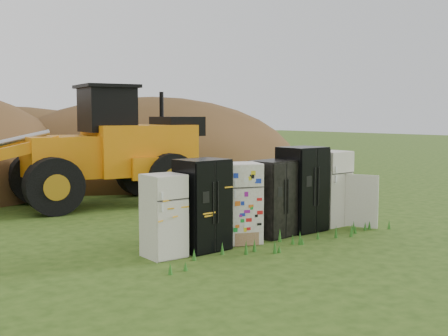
# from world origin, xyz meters

# --- Properties ---
(ground) EXTENTS (120.00, 120.00, 0.00)m
(ground) POSITION_xyz_m (0.00, 0.00, 0.00)
(ground) COLOR #294512
(ground) RESTS_ON ground
(fridge_leftmost) EXTENTS (0.71, 0.69, 1.56)m
(fridge_leftmost) POSITION_xyz_m (-2.51, -0.02, 0.78)
(fridge_leftmost) COLOR silver
(fridge_leftmost) RESTS_ON ground
(fridge_black_side) EXTENTS (0.97, 0.78, 1.80)m
(fridge_black_side) POSITION_xyz_m (-1.62, -0.04, 0.90)
(fridge_black_side) COLOR black
(fridge_black_side) RESTS_ON ground
(fridge_sticker) EXTENTS (0.95, 0.91, 1.67)m
(fridge_sticker) POSITION_xyz_m (-0.61, -0.04, 0.84)
(fridge_sticker) COLOR white
(fridge_sticker) RESTS_ON ground
(fridge_dark_mid) EXTENTS (0.93, 0.79, 1.67)m
(fridge_dark_mid) POSITION_xyz_m (0.33, -0.01, 0.84)
(fridge_dark_mid) COLOR black
(fridge_dark_mid) RESTS_ON ground
(fridge_black_right) EXTENTS (0.97, 0.81, 1.93)m
(fridge_black_right) POSITION_xyz_m (1.27, 0.00, 0.97)
(fridge_black_right) COLOR black
(fridge_black_right) RESTS_ON ground
(fridge_open_door) EXTENTS (0.82, 0.76, 1.80)m
(fridge_open_door) POSITION_xyz_m (2.29, 0.04, 0.90)
(fridge_open_door) COLOR silver
(fridge_open_door) RESTS_ON ground
(wheel_loader) EXTENTS (7.70, 4.06, 3.55)m
(wheel_loader) POSITION_xyz_m (-1.22, 6.52, 1.77)
(wheel_loader) COLOR orange
(wheel_loader) RESTS_ON ground
(dirt_mound_right) EXTENTS (14.69, 10.77, 6.89)m
(dirt_mound_right) POSITION_xyz_m (4.87, 12.19, 0.00)
(dirt_mound_right) COLOR #453016
(dirt_mound_right) RESTS_ON ground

